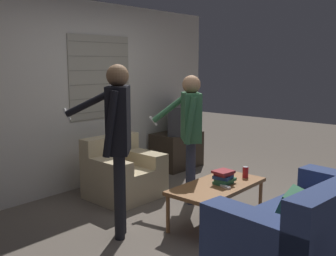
% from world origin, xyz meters
% --- Properties ---
extents(ground_plane, '(16.00, 16.00, 0.00)m').
position_xyz_m(ground_plane, '(0.00, 0.00, 0.00)').
color(ground_plane, '#665B51').
extents(wall_back, '(5.20, 0.08, 2.55)m').
position_xyz_m(wall_back, '(0.01, 2.03, 1.28)').
color(wall_back, silver).
rests_on(wall_back, ground_plane).
extents(couch_blue, '(1.77, 1.05, 0.89)m').
position_xyz_m(couch_blue, '(-0.24, -1.29, 0.34)').
color(couch_blue, navy).
rests_on(couch_blue, ground_plane).
extents(armchair_beige, '(0.87, 0.79, 0.77)m').
position_xyz_m(armchair_beige, '(0.02, 1.29, 0.31)').
color(armchair_beige, '#C6B289').
rests_on(armchair_beige, ground_plane).
extents(coffee_table, '(1.13, 0.56, 0.44)m').
position_xyz_m(coffee_table, '(0.09, -0.13, 0.40)').
color(coffee_table, brown).
rests_on(coffee_table, ground_plane).
extents(tv_stand, '(0.81, 0.52, 0.58)m').
position_xyz_m(tv_stand, '(1.60, 1.68, 0.29)').
color(tv_stand, '#33281E').
rests_on(tv_stand, ground_plane).
extents(tv, '(0.78, 0.61, 0.46)m').
position_xyz_m(tv, '(1.60, 1.68, 0.81)').
color(tv, '#2D2D33').
rests_on(tv, tv_stand).
extents(person_left_standing, '(0.48, 0.80, 1.71)m').
position_xyz_m(person_left_standing, '(-0.80, 0.43, 1.08)').
color(person_left_standing, black).
rests_on(person_left_standing, ground_plane).
extents(person_right_standing, '(0.46, 0.72, 1.57)m').
position_xyz_m(person_right_standing, '(0.43, 0.50, 0.99)').
color(person_right_standing, '#33384C').
rests_on(person_right_standing, ground_plane).
extents(book_stack, '(0.25, 0.21, 0.15)m').
position_xyz_m(book_stack, '(0.16, -0.17, 0.51)').
color(book_stack, '#33754C').
rests_on(book_stack, coffee_table).
extents(soda_can, '(0.07, 0.07, 0.13)m').
position_xyz_m(soda_can, '(0.51, -0.23, 0.50)').
color(soda_can, red).
rests_on(soda_can, coffee_table).
extents(spare_remote, '(0.08, 0.14, 0.02)m').
position_xyz_m(spare_remote, '(0.05, -0.26, 0.45)').
color(spare_remote, white).
rests_on(spare_remote, coffee_table).
extents(floor_fan, '(0.29, 0.20, 0.37)m').
position_xyz_m(floor_fan, '(0.75, 1.63, 0.17)').
color(floor_fan, '#A8A8AD').
rests_on(floor_fan, ground_plane).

